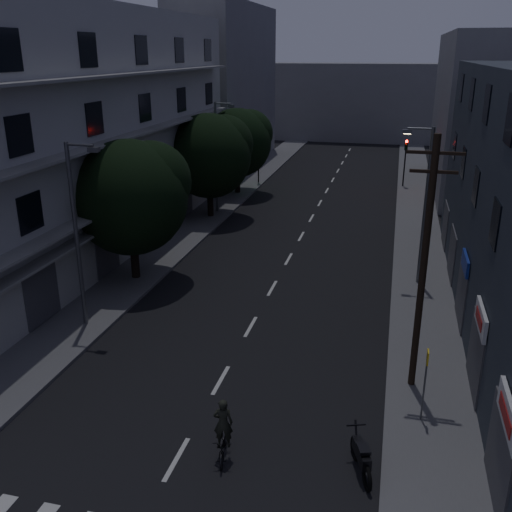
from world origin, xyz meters
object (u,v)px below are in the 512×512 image
at_px(utility_pole, 424,262).
at_px(motorcycle, 361,457).
at_px(bus_stop_sign, 426,373).
at_px(cyclist, 223,438).

relative_size(utility_pole, motorcycle, 4.61).
bearing_deg(motorcycle, utility_pole, 53.84).
xyz_separation_m(bus_stop_sign, motorcycle, (-1.76, -2.84, -1.38)).
xyz_separation_m(utility_pole, cyclist, (-5.53, -5.29, -4.19)).
bearing_deg(bus_stop_sign, cyclist, -151.30).
distance_m(bus_stop_sign, motorcycle, 3.62).
bearing_deg(bus_stop_sign, motorcycle, -121.79).
distance_m(motorcycle, cyclist, 4.07).
bearing_deg(cyclist, bus_stop_sign, 17.50).
distance_m(utility_pole, bus_stop_sign, 3.66).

